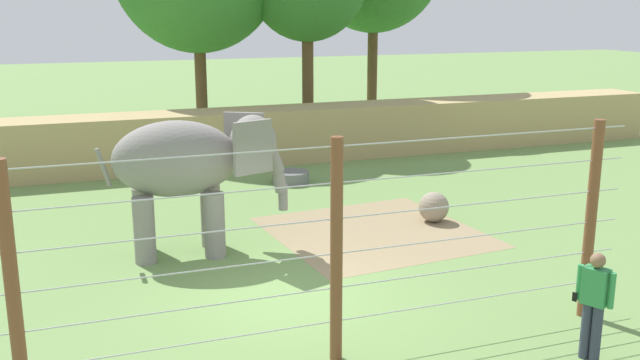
% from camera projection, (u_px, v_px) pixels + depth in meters
% --- Properties ---
extents(ground_plane, '(120.00, 120.00, 0.00)m').
position_uv_depth(ground_plane, '(289.00, 293.00, 13.08)').
color(ground_plane, '#6B8E4C').
extents(dirt_patch, '(4.93, 4.97, 0.01)m').
position_uv_depth(dirt_patch, '(374.00, 232.00, 16.65)').
color(dirt_patch, '#937F5B').
rests_on(dirt_patch, ground).
extents(embankment_wall, '(36.00, 1.80, 1.80)m').
position_uv_depth(embankment_wall, '(184.00, 140.00, 23.12)').
color(embankment_wall, tan).
rests_on(embankment_wall, ground).
extents(elephant, '(3.94, 1.77, 2.92)m').
position_uv_depth(elephant, '(191.00, 164.00, 14.80)').
color(elephant, gray).
rests_on(elephant, ground).
extents(enrichment_ball, '(0.74, 0.74, 0.74)m').
position_uv_depth(enrichment_ball, '(434.00, 207.00, 17.37)').
color(enrichment_ball, gray).
rests_on(enrichment_ball, ground).
extents(cable_fence, '(9.83, 0.18, 3.37)m').
position_uv_depth(cable_fence, '(341.00, 250.00, 10.28)').
color(cable_fence, brown).
rests_on(cable_fence, ground).
extents(zookeeper, '(0.38, 0.55, 1.67)m').
position_uv_depth(zookeeper, '(594.00, 301.00, 10.43)').
color(zookeeper, '#33384C').
rests_on(zookeeper, ground).
extents(water_tub, '(1.10, 1.10, 0.35)m').
position_uv_depth(water_tub, '(291.00, 177.00, 21.24)').
color(water_tub, slate).
rests_on(water_tub, ground).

